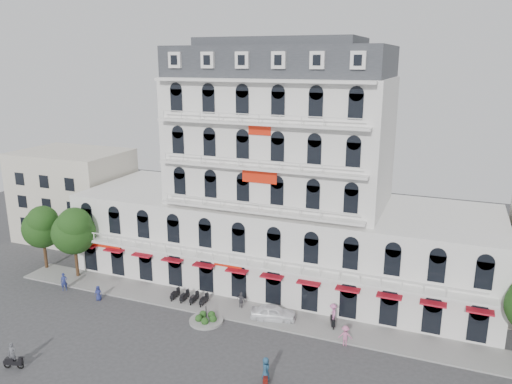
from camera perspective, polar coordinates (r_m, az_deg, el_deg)
The scene contains 16 objects.
ground at distance 42.62m, azimuth -5.81°, elevation -18.98°, with size 120.00×120.00×0.00m, color #38383A.
sidewalk at distance 49.54m, azimuth -0.88°, elevation -13.58°, with size 53.00×4.00×0.16m, color gray.
main_building at distance 53.73m, azimuth 2.77°, elevation 0.08°, with size 45.00×15.00×25.80m.
flank_building_west at distance 71.57m, azimuth -20.04°, elevation -0.32°, with size 14.00×10.00×12.00m, color beige.
traffic_island at distance 48.21m, azimuth -5.70°, elevation -14.28°, with size 3.20×3.20×1.60m.
parked_scooter_row at distance 51.92m, azimuth -7.61°, elevation -12.39°, with size 4.40×1.80×1.10m, color black, non-canonical shape.
tree_west_outer at distance 62.12m, azimuth -23.25°, elevation -3.52°, with size 4.50×4.48×7.76m.
tree_west_inner at distance 58.33m, azimuth -20.12°, elevation -4.02°, with size 4.76×4.76×8.25m.
parked_car at distance 48.11m, azimuth 1.99°, elevation -13.63°, with size 1.72×4.27×1.46m, color white.
rider_west at distance 45.63m, azimuth -26.05°, elevation -16.58°, with size 1.66×0.77×2.24m.
rider_east at distance 39.65m, azimuth 1.12°, elevation -19.77°, with size 0.82×1.66×2.29m.
rider_center at distance 47.25m, azimuth 8.78°, elevation -13.67°, with size 1.03×1.65×2.32m.
pedestrian_left at distance 54.02m, azimuth -17.59°, elevation -10.96°, with size 0.75×0.49×1.54m, color navy.
pedestrian_mid at distance 49.90m, azimuth -1.70°, elevation -12.30°, with size 1.05×0.44×1.79m, color #4E4C53.
pedestrian_right at distance 44.89m, azimuth 10.16°, elevation -15.86°, with size 1.18×0.68×1.83m, color #C36792.
pedestrian_far at distance 57.25m, azimuth -21.09°, elevation -9.56°, with size 0.70×0.46×1.92m, color navy.
Camera 1 is at (16.83, -31.13, 23.74)m, focal length 35.00 mm.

